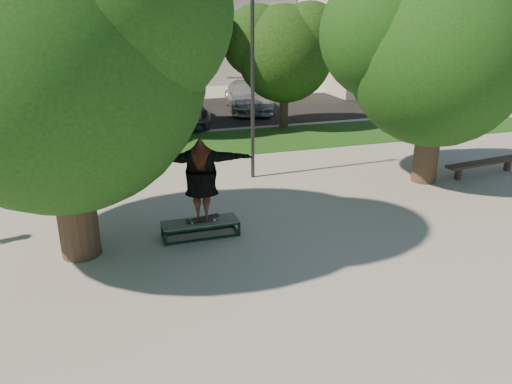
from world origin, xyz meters
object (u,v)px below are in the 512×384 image
object	(u,v)px
lamppost	(253,78)
car_grey	(183,110)
tree_right	(435,46)
car_silver_b	(247,96)
car_silver_a	(99,109)
car_dark	(65,108)
bench	(484,163)
tree_left	(49,46)
grind_box	(201,228)

from	to	relation	value
lamppost	car_grey	world-z (taller)	lamppost
tree_right	car_silver_b	xyz separation A→B (m)	(-1.84, 12.73, -3.34)
car_silver_a	car_dark	world-z (taller)	car_silver_a
car_silver_a	bench	bearing A→B (deg)	-52.07
bench	car_silver_a	xyz separation A→B (m)	(-11.73, 11.31, 0.42)
tree_left	car_silver_a	distance (m)	13.66
tree_right	car_silver_b	bearing A→B (deg)	98.25
grind_box	car_grey	bearing A→B (deg)	82.07
car_silver_a	car_grey	world-z (taller)	car_silver_a
grind_box	bench	bearing A→B (deg)	10.44
bench	car_dark	xyz separation A→B (m)	(-13.23, 12.25, 0.37)
bench	car_silver_a	distance (m)	16.30
tree_right	car_grey	bearing A→B (deg)	118.68
tree_left	car_grey	distance (m)	13.73
car_grey	car_silver_b	xyz separation A→B (m)	(3.85, 2.31, 0.10)
car_grey	car_dark	bearing A→B (deg)	167.09
bench	tree_left	bearing A→B (deg)	-178.82
car_dark	lamppost	bearing A→B (deg)	-60.27
tree_left	grind_box	distance (m)	5.07
tree_left	car_silver_b	size ratio (longest dim) A/B	1.38
tree_right	lamppost	world-z (taller)	tree_right
bench	car_silver_a	bearing A→B (deg)	128.86
car_silver_a	car_dark	bearing A→B (deg)	139.96
lamppost	grind_box	world-z (taller)	lamppost
lamppost	bench	world-z (taller)	lamppost
grind_box	car_dark	world-z (taller)	car_dark
car_dark	car_silver_b	bearing A→B (deg)	3.20
grind_box	car_silver_a	distance (m)	13.27
car_dark	car_grey	distance (m)	5.49
tree_left	grind_box	world-z (taller)	tree_left
car_grey	bench	bearing A→B (deg)	-47.89
lamppost	car_dark	xyz separation A→B (m)	(-6.00, 10.18, -2.39)
lamppost	car_silver_a	bearing A→B (deg)	115.95
car_grey	car_silver_b	size ratio (longest dim) A/B	0.90
grind_box	car_dark	xyz separation A→B (m)	(-3.50, 14.04, 0.57)
car_grey	car_silver_a	bearing A→B (deg)	173.60
car_silver_a	car_dark	xyz separation A→B (m)	(-1.50, 0.93, -0.04)
lamppost	bench	bearing A→B (deg)	-15.93
grind_box	lamppost	bearing A→B (deg)	57.03
grind_box	car_dark	distance (m)	14.48
grind_box	bench	size ratio (longest dim) A/B	0.59
tree_left	grind_box	size ratio (longest dim) A/B	3.95
bench	grind_box	bearing A→B (deg)	-176.75
grind_box	car_silver_a	size ratio (longest dim) A/B	0.38
lamppost	tree_left	bearing A→B (deg)	-143.58
car_silver_a	car_grey	size ratio (longest dim) A/B	1.01
tree_right	lamppost	xyz separation A→B (m)	(-4.92, 1.92, -0.94)
tree_right	grind_box	xyz separation A→B (m)	(-7.42, -1.94, -3.90)
tree_left	car_silver_a	bearing A→B (deg)	86.55
bench	car_dark	size ratio (longest dim) A/B	0.66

